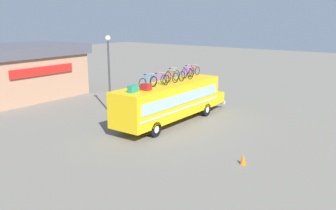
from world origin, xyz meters
The scene contains 14 objects.
ground_plane centered at (0.00, 0.00, 0.00)m, with size 120.00×120.00×0.00m, color slate.
bus centered at (0.23, 0.00, 1.62)m, with size 10.70×2.45×2.79m.
luggage_bag_1 centered at (-3.70, -0.07, 3.01)m, with size 0.61×0.34×0.43m, color #1E7F66.
luggage_bag_2 centered at (-2.73, -0.28, 2.99)m, with size 0.47×0.56×0.40m, color maroon.
rooftop_bicycle_1 centered at (-2.06, 0.13, 3.17)m, with size 1.76×0.44×0.91m.
rooftop_bicycle_2 centered at (-1.07, 0.04, 3.16)m, with size 1.72×0.44×0.88m.
rooftop_bicycle_3 centered at (-0.13, -0.23, 3.18)m, with size 1.76×0.44×0.92m.
rooftop_bicycle_4 centered at (0.72, 0.27, 3.19)m, with size 1.73×0.44×0.97m.
rooftop_bicycle_5 centered at (1.72, -0.24, 3.18)m, with size 1.80×0.44×0.94m.
rooftop_bicycle_6 centered at (2.72, 0.27, 3.19)m, with size 1.69×0.44×0.95m.
rooftop_bicycle_7 centered at (3.62, 0.37, 3.15)m, with size 1.70×0.44×0.86m.
roadside_building centered at (-1.29, 15.63, 2.41)m, with size 10.81×7.14×4.70m.
traffic_cone centered at (-3.63, -7.25, 0.26)m, with size 0.32×0.32×0.52m, color orange.
street_lamp centered at (-0.50, 5.16, 3.77)m, with size 0.39×0.39×5.83m.
Camera 1 is at (-19.51, -14.37, 7.15)m, focal length 39.10 mm.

